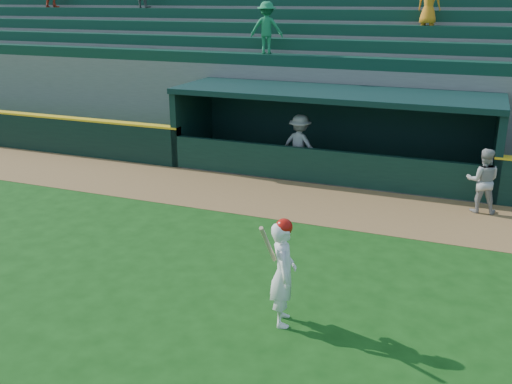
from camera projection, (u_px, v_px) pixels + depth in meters
ground at (224, 285)px, 10.51m from camera, size 120.00×120.00×0.00m
warning_track at (302, 201)px, 14.82m from camera, size 40.00×3.00×0.01m
dugout_player_front at (483, 181)px, 13.84m from camera, size 0.82×0.66×1.61m
dugout_player_inside at (300, 145)px, 16.76m from camera, size 1.28×0.91×1.80m
dugout at (334, 126)px, 17.12m from camera, size 9.40×2.80×2.46m
stands at (366, 73)px, 20.80m from camera, size 34.50×6.33×7.56m
batter_at_plate at (283, 272)px, 9.02m from camera, size 0.61×0.86×1.82m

